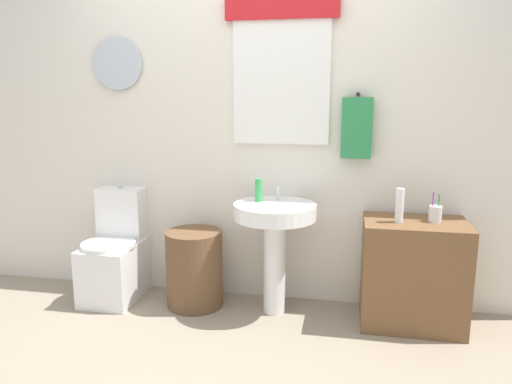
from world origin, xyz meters
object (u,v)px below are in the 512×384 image
at_px(pedestal_sink, 275,229).
at_px(lotion_bottle, 400,205).
at_px(toilet, 116,256).
at_px(soap_bottle, 259,190).
at_px(wooden_cabinet, 413,273).
at_px(laundry_hamper, 195,269).
at_px(toothbrush_cup, 435,213).

bearing_deg(pedestal_sink, lotion_bottle, -2.91).
height_order(toilet, lotion_bottle, lotion_bottle).
bearing_deg(soap_bottle, lotion_bottle, -5.66).
xyz_separation_m(toilet, wooden_cabinet, (2.08, -0.04, 0.04)).
xyz_separation_m(pedestal_sink, wooden_cabinet, (0.90, 0.00, -0.24)).
distance_m(pedestal_sink, wooden_cabinet, 0.93).
bearing_deg(wooden_cabinet, pedestal_sink, -180.00).
bearing_deg(toilet, lotion_bottle, -2.22).
distance_m(laundry_hamper, toothbrush_cup, 1.65).
bearing_deg(toilet, laundry_hamper, -3.39).
bearing_deg(laundry_hamper, wooden_cabinet, 0.00).
distance_m(wooden_cabinet, toothbrush_cup, 0.41).
xyz_separation_m(soap_bottle, toothbrush_cup, (1.13, -0.03, -0.10)).
bearing_deg(soap_bottle, wooden_cabinet, -2.81).
relative_size(toilet, toothbrush_cup, 4.38).
bearing_deg(soap_bottle, toilet, -179.26).
relative_size(toilet, pedestal_sink, 1.07).
relative_size(soap_bottle, toothbrush_cup, 0.84).
distance_m(toilet, wooden_cabinet, 2.08).
relative_size(pedestal_sink, wooden_cabinet, 1.11).
xyz_separation_m(laundry_hamper, toothbrush_cup, (1.58, 0.02, 0.47)).
distance_m(laundry_hamper, wooden_cabinet, 1.47).
relative_size(soap_bottle, lotion_bottle, 0.72).
xyz_separation_m(toilet, lotion_bottle, (1.97, -0.08, 0.49)).
xyz_separation_m(soap_bottle, lotion_bottle, (0.91, -0.09, -0.04)).
xyz_separation_m(pedestal_sink, soap_bottle, (-0.12, 0.05, 0.25)).
xyz_separation_m(toilet, toothbrush_cup, (2.19, -0.02, 0.43)).
bearing_deg(wooden_cabinet, toothbrush_cup, 10.11).
xyz_separation_m(laundry_hamper, lotion_bottle, (1.36, -0.04, 0.53)).
relative_size(wooden_cabinet, lotion_bottle, 3.20).
xyz_separation_m(wooden_cabinet, toothbrush_cup, (0.11, 0.02, 0.40)).
bearing_deg(pedestal_sink, toilet, 178.24).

